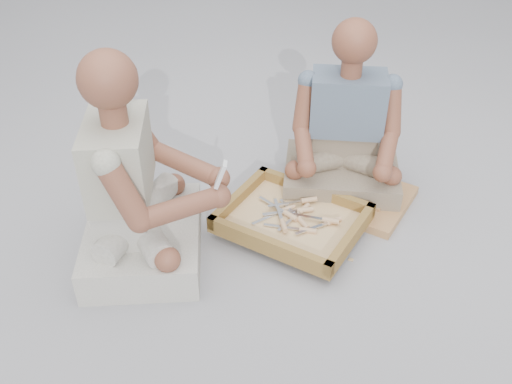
% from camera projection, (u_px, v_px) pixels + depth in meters
% --- Properties ---
extents(ground, '(60.00, 60.00, 0.00)m').
position_uv_depth(ground, '(270.00, 294.00, 2.14)').
color(ground, '#A2A2A7').
rests_on(ground, ground).
extents(carved_panel, '(0.68, 0.57, 0.04)m').
position_uv_depth(carved_panel, '(344.00, 192.00, 2.63)').
color(carved_panel, '#A56340').
rests_on(carved_panel, ground).
extents(tool_tray, '(0.68, 0.62, 0.07)m').
position_uv_depth(tool_tray, '(292.00, 220.00, 2.40)').
color(tool_tray, brown).
rests_on(tool_tray, carved_panel).
extents(chisel_0, '(0.18, 0.15, 0.02)m').
position_uv_depth(chisel_0, '(329.00, 222.00, 2.37)').
color(chisel_0, silver).
rests_on(chisel_0, tool_tray).
extents(chisel_1, '(0.22, 0.02, 0.02)m').
position_uv_depth(chisel_1, '(303.00, 230.00, 2.33)').
color(chisel_1, silver).
rests_on(chisel_1, tool_tray).
extents(chisel_2, '(0.15, 0.18, 0.02)m').
position_uv_depth(chisel_2, '(300.00, 220.00, 2.38)').
color(chisel_2, silver).
rests_on(chisel_2, tool_tray).
extents(chisel_3, '(0.17, 0.17, 0.02)m').
position_uv_depth(chisel_3, '(284.00, 210.00, 2.44)').
color(chisel_3, silver).
rests_on(chisel_3, tool_tray).
extents(chisel_4, '(0.19, 0.14, 0.02)m').
position_uv_depth(chisel_4, '(287.00, 213.00, 2.41)').
color(chisel_4, silver).
rests_on(chisel_4, tool_tray).
extents(chisel_5, '(0.21, 0.11, 0.02)m').
position_uv_depth(chisel_5, '(304.00, 201.00, 2.47)').
color(chisel_5, silver).
rests_on(chisel_5, tool_tray).
extents(chisel_6, '(0.21, 0.09, 0.02)m').
position_uv_depth(chisel_6, '(300.00, 210.00, 2.43)').
color(chisel_6, silver).
rests_on(chisel_6, tool_tray).
extents(chisel_7, '(0.22, 0.04, 0.02)m').
position_uv_depth(chisel_7, '(326.00, 220.00, 2.37)').
color(chisel_7, silver).
rests_on(chisel_7, tool_tray).
extents(chisel_8, '(0.12, 0.20, 0.02)m').
position_uv_depth(chisel_8, '(301.00, 211.00, 2.43)').
color(chisel_8, silver).
rests_on(chisel_8, tool_tray).
extents(chisel_9, '(0.09, 0.21, 0.02)m').
position_uv_depth(chisel_9, '(283.00, 222.00, 2.35)').
color(chisel_9, silver).
rests_on(chisel_9, tool_tray).
extents(wood_chip_0, '(0.02, 0.02, 0.00)m').
position_uv_depth(wood_chip_0, '(286.00, 231.00, 2.43)').
color(wood_chip_0, tan).
rests_on(wood_chip_0, ground).
extents(wood_chip_1, '(0.02, 0.02, 0.00)m').
position_uv_depth(wood_chip_1, '(324.00, 266.00, 2.26)').
color(wood_chip_1, tan).
rests_on(wood_chip_1, ground).
extents(wood_chip_2, '(0.02, 0.02, 0.00)m').
position_uv_depth(wood_chip_2, '(298.00, 235.00, 2.41)').
color(wood_chip_2, tan).
rests_on(wood_chip_2, ground).
extents(wood_chip_3, '(0.02, 0.02, 0.00)m').
position_uv_depth(wood_chip_3, '(338.00, 205.00, 2.58)').
color(wood_chip_3, tan).
rests_on(wood_chip_3, ground).
extents(wood_chip_4, '(0.02, 0.02, 0.00)m').
position_uv_depth(wood_chip_4, '(370.00, 217.00, 2.51)').
color(wood_chip_4, tan).
rests_on(wood_chip_4, ground).
extents(wood_chip_5, '(0.02, 0.02, 0.00)m').
position_uv_depth(wood_chip_5, '(307.00, 255.00, 2.31)').
color(wood_chip_5, tan).
rests_on(wood_chip_5, ground).
extents(wood_chip_6, '(0.02, 0.02, 0.00)m').
position_uv_depth(wood_chip_6, '(351.00, 260.00, 2.29)').
color(wood_chip_6, tan).
rests_on(wood_chip_6, ground).
extents(wood_chip_7, '(0.02, 0.02, 0.00)m').
position_uv_depth(wood_chip_7, '(261.00, 179.00, 2.75)').
color(wood_chip_7, tan).
rests_on(wood_chip_7, ground).
extents(craftsman, '(0.64, 0.65, 0.87)m').
position_uv_depth(craftsman, '(136.00, 195.00, 2.15)').
color(craftsman, beige).
rests_on(craftsman, ground).
extents(companion, '(0.55, 0.46, 0.80)m').
position_uv_depth(companion, '(345.00, 138.00, 2.54)').
color(companion, gray).
rests_on(companion, ground).
extents(mobile_phone, '(0.06, 0.05, 0.10)m').
position_uv_depth(mobile_phone, '(221.00, 175.00, 2.05)').
color(mobile_phone, silver).
rests_on(mobile_phone, craftsman).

